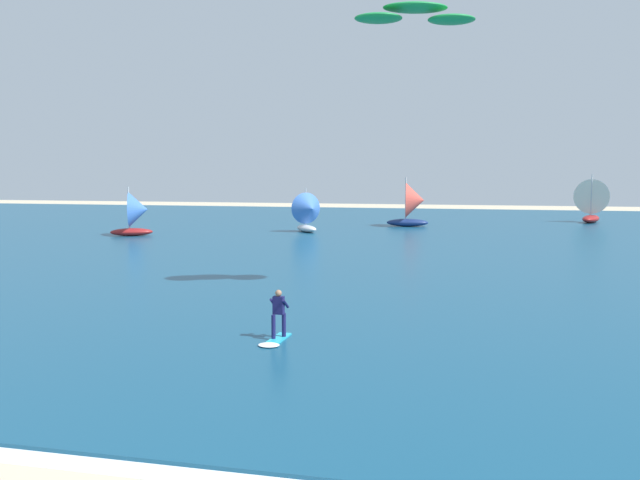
% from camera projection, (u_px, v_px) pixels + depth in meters
% --- Properties ---
extents(ocean, '(160.00, 90.00, 0.10)m').
position_uv_depth(ocean, '(411.00, 238.00, 56.04)').
color(ocean, navy).
rests_on(ocean, ground).
extents(shoreline_foam, '(91.01, 2.19, 0.01)m').
position_uv_depth(shoreline_foam, '(323.00, 470.00, 12.40)').
color(shoreline_foam, white).
rests_on(shoreline_foam, ground).
extents(kitesurfer, '(0.73, 1.98, 1.67)m').
position_uv_depth(kitesurfer, '(277.00, 323.00, 21.55)').
color(kitesurfer, '#26B2CC').
rests_on(kitesurfer, ocean).
extents(kite, '(5.65, 3.24, 0.82)m').
position_uv_depth(kite, '(415.00, 14.00, 28.57)').
color(kite, '#198C3F').
extents(sailboat_mid_right, '(3.83, 3.43, 4.31)m').
position_uv_depth(sailboat_mid_right, '(137.00, 213.00, 56.98)').
color(sailboat_mid_right, maroon).
rests_on(sailboat_mid_right, ocean).
extents(sailboat_heeled_over, '(4.36, 3.72, 5.05)m').
position_uv_depth(sailboat_heeled_over, '(414.00, 204.00, 66.64)').
color(sailboat_heeled_over, navy).
rests_on(sailboat_heeled_over, ocean).
extents(sailboat_far_left, '(3.54, 3.70, 4.13)m').
position_uv_depth(sailboat_far_left, '(309.00, 212.00, 60.16)').
color(sailboat_far_left, silver).
rests_on(sailboat_far_left, ocean).
extents(sailboat_mid_left, '(4.27, 4.80, 5.39)m').
position_uv_depth(sailboat_mid_left, '(593.00, 200.00, 72.36)').
color(sailboat_mid_left, maroon).
rests_on(sailboat_mid_left, ocean).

